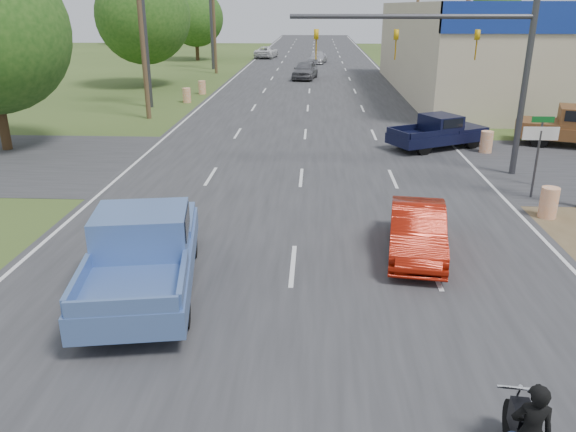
# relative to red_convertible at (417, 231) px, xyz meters

# --- Properties ---
(main_road) EXTENTS (15.00, 180.00, 0.02)m
(main_road) POSITION_rel_red_convertible_xyz_m (-3.32, 31.08, -0.67)
(main_road) COLOR #2D2D30
(main_road) RESTS_ON ground
(cross_road) EXTENTS (120.00, 10.00, 0.02)m
(cross_road) POSITION_rel_red_convertible_xyz_m (-3.32, 9.08, -0.67)
(cross_road) COLOR #2D2D30
(cross_road) RESTS_ON ground
(utility_pole_2) EXTENTS (2.00, 0.28, 10.00)m
(utility_pole_2) POSITION_rel_red_convertible_xyz_m (6.18, 22.08, 4.64)
(utility_pole_2) COLOR #4C3823
(utility_pole_2) RESTS_ON ground
(utility_pole_3) EXTENTS (2.00, 0.28, 10.00)m
(utility_pole_3) POSITION_rel_red_convertible_xyz_m (6.18, 40.08, 4.64)
(utility_pole_3) COLOR #4C3823
(utility_pole_3) RESTS_ON ground
(utility_pole_5) EXTENTS (2.00, 0.28, 10.00)m
(utility_pole_5) POSITION_rel_red_convertible_xyz_m (-12.82, 19.08, 4.64)
(utility_pole_5) COLOR #4C3823
(utility_pole_5) RESTS_ON ground
(utility_pole_6) EXTENTS (2.00, 0.28, 10.00)m
(utility_pole_6) POSITION_rel_red_convertible_xyz_m (-12.82, 43.08, 4.64)
(utility_pole_6) COLOR #4C3823
(utility_pole_6) RESTS_ON ground
(tree_1) EXTENTS (7.56, 7.56, 9.36)m
(tree_1) POSITION_rel_red_convertible_xyz_m (-16.82, 33.08, 4.90)
(tree_1) COLOR #422D19
(tree_1) RESTS_ON ground
(tree_2) EXTENTS (6.72, 6.72, 8.32)m
(tree_2) POSITION_rel_red_convertible_xyz_m (-17.52, 57.08, 4.28)
(tree_2) COLOR #422D19
(tree_2) RESTS_ON ground
(tree_5) EXTENTS (7.98, 7.98, 9.88)m
(tree_5) POSITION_rel_red_convertible_xyz_m (26.68, 86.08, 5.21)
(tree_5) COLOR #422D19
(tree_5) RESTS_ON ground
(tree_6) EXTENTS (8.82, 8.82, 10.92)m
(tree_6) POSITION_rel_red_convertible_xyz_m (-33.32, 86.08, 5.83)
(tree_6) COLOR #422D19
(tree_6) RESTS_ON ground
(barrel_0) EXTENTS (0.56, 0.56, 1.00)m
(barrel_0) POSITION_rel_red_convertible_xyz_m (4.68, 3.08, -0.18)
(barrel_0) COLOR orange
(barrel_0) RESTS_ON ground
(barrel_1) EXTENTS (0.56, 0.56, 1.00)m
(barrel_1) POSITION_rel_red_convertible_xyz_m (5.08, 11.58, -0.18)
(barrel_1) COLOR orange
(barrel_1) RESTS_ON ground
(barrel_2) EXTENTS (0.56, 0.56, 1.00)m
(barrel_2) POSITION_rel_red_convertible_xyz_m (-11.82, 25.08, -0.18)
(barrel_2) COLOR orange
(barrel_2) RESTS_ON ground
(barrel_3) EXTENTS (0.56, 0.56, 1.00)m
(barrel_3) POSITION_rel_red_convertible_xyz_m (-11.52, 29.08, -0.18)
(barrel_3) COLOR orange
(barrel_3) RESTS_ON ground
(lane_sign) EXTENTS (1.20, 0.08, 2.52)m
(lane_sign) POSITION_rel_red_convertible_xyz_m (4.88, 5.08, 1.23)
(lane_sign) COLOR #3F3F44
(lane_sign) RESTS_ON ground
(street_name_sign) EXTENTS (0.80, 0.08, 2.61)m
(street_name_sign) POSITION_rel_red_convertible_xyz_m (5.48, 6.58, 0.93)
(street_name_sign) COLOR #3F3F44
(street_name_sign) RESTS_ON ground
(signal_mast) EXTENTS (9.12, 0.40, 7.00)m
(signal_mast) POSITION_rel_red_convertible_xyz_m (2.50, 8.08, 4.13)
(signal_mast) COLOR #3F3F44
(signal_mast) RESTS_ON ground
(red_convertible) EXTENTS (1.98, 4.26, 1.35)m
(red_convertible) POSITION_rel_red_convertible_xyz_m (0.00, 0.00, 0.00)
(red_convertible) COLOR maroon
(red_convertible) RESTS_ON ground
(blue_pickup) EXTENTS (3.19, 6.21, 1.96)m
(blue_pickup) POSITION_rel_red_convertible_xyz_m (-6.79, -2.23, 0.32)
(blue_pickup) COLOR black
(blue_pickup) RESTS_ON ground
(navy_pickup) EXTENTS (5.06, 3.89, 1.58)m
(navy_pickup) POSITION_rel_red_convertible_xyz_m (3.12, 12.40, 0.12)
(navy_pickup) COLOR black
(navy_pickup) RESTS_ON ground
(brown_pickup) EXTENTS (6.10, 3.88, 1.89)m
(brown_pickup) POSITION_rel_red_convertible_xyz_m (9.70, 13.13, 0.28)
(brown_pickup) COLOR black
(brown_pickup) RESTS_ON ground
(distant_car_grey) EXTENTS (2.58, 4.98, 1.62)m
(distant_car_grey) POSITION_rel_red_convertible_xyz_m (-3.83, 38.69, 0.13)
(distant_car_grey) COLOR slate
(distant_car_grey) RESTS_ON ground
(distant_car_silver) EXTENTS (2.47, 4.70, 1.30)m
(distant_car_silver) POSITION_rel_red_convertible_xyz_m (-2.65, 53.99, -0.03)
(distant_car_silver) COLOR #BCBCC1
(distant_car_silver) RESTS_ON ground
(distant_car_white) EXTENTS (3.02, 5.45, 1.44)m
(distant_car_white) POSITION_rel_red_convertible_xyz_m (-9.28, 60.78, 0.04)
(distant_car_white) COLOR silver
(distant_car_white) RESTS_ON ground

